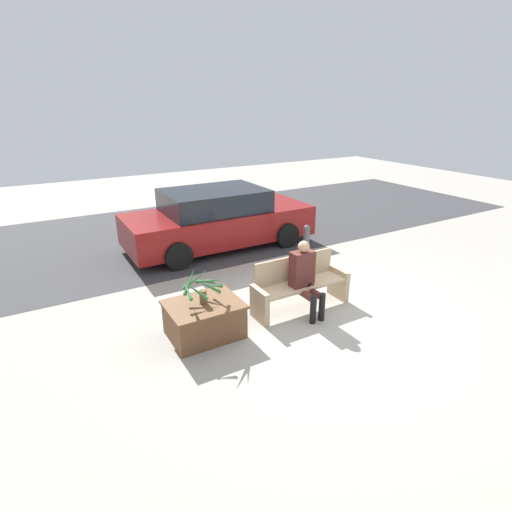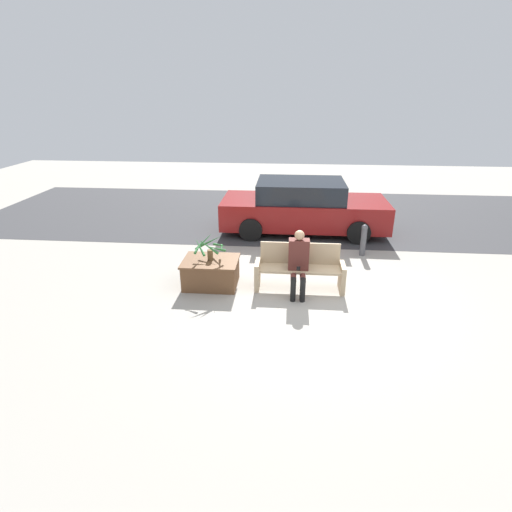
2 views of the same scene
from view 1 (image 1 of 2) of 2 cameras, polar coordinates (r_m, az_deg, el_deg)
name	(u,v)px [view 1 (image 1 of 2)]	position (r m, az deg, el deg)	size (l,w,h in m)	color
ground_plane	(322,314)	(6.90, 9.36, -8.14)	(30.00, 30.00, 0.00)	#9E998E
road_surface	(196,228)	(11.39, -8.61, 3.93)	(20.00, 6.00, 0.01)	#38383A
bench	(299,284)	(6.87, 6.22, -4.05)	(1.75, 0.49, 0.90)	tan
person_seated	(305,275)	(6.61, 7.03, -2.75)	(0.39, 0.62, 1.25)	#51231E
planter_box	(204,318)	(6.15, -7.40, -8.81)	(1.10, 0.86, 0.55)	brown
potted_plant	(202,287)	(5.91, -7.69, -4.37)	(0.67, 0.67, 0.52)	brown
parked_car	(218,219)	(9.71, -5.43, 5.29)	(4.47, 1.98, 1.42)	maroon
bollard_post	(306,240)	(9.11, 7.22, 2.23)	(0.15, 0.15, 0.77)	#4C4C51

